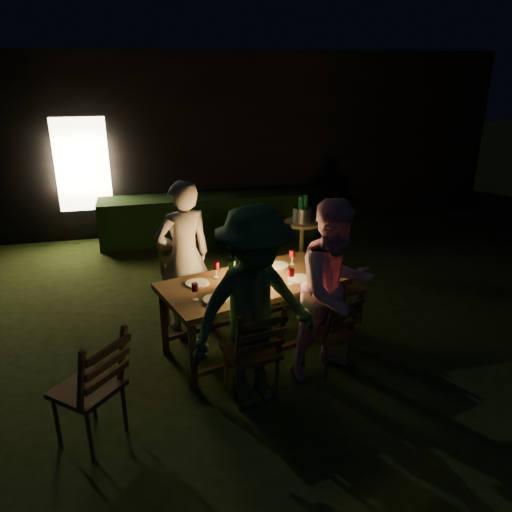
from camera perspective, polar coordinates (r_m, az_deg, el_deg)
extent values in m
plane|color=black|center=(5.96, 6.71, -8.98)|extent=(40.00, 40.00, 0.00)
cube|color=black|center=(11.26, -3.80, 14.04)|extent=(10.00, 4.00, 3.20)
cube|color=#FFE5B2|center=(9.23, -19.24, 9.82)|extent=(0.90, 0.06, 1.60)
cube|color=black|center=(9.05, -4.15, 4.53)|extent=(4.20, 0.70, 0.80)
cube|color=#4D3419|center=(5.35, -0.34, -3.14)|extent=(2.13, 1.48, 0.06)
cube|color=#4D3419|center=(4.89, -7.19, -11.40)|extent=(0.07, 0.07, 0.71)
cube|color=#4D3419|center=(5.54, -10.46, -7.46)|extent=(0.07, 0.07, 0.71)
cube|color=#4D3419|center=(5.70, 9.49, -6.54)|extent=(0.07, 0.07, 0.71)
cube|color=#4D3419|center=(6.26, 4.92, -3.67)|extent=(0.07, 0.07, 0.71)
cube|color=#4D3419|center=(4.72, -0.58, -10.87)|extent=(0.54, 0.52, 0.04)
cube|color=#4D3419|center=(4.41, 0.47, -8.87)|extent=(0.48, 0.24, 0.54)
cube|color=#4D3419|center=(5.18, 8.22, -8.56)|extent=(0.54, 0.54, 0.04)
cube|color=#4D3419|center=(4.95, 9.88, -6.67)|extent=(0.44, 0.30, 0.49)
cube|color=#4D3419|center=(5.91, -7.77, -3.92)|extent=(0.60, 0.58, 0.04)
cube|color=#4D3419|center=(5.96, -8.71, -0.51)|extent=(0.51, 0.30, 0.57)
cube|color=#4D3419|center=(6.33, 0.63, -2.57)|extent=(0.54, 0.53, 0.04)
cube|color=#4D3419|center=(6.37, -0.33, 0.15)|extent=(0.44, 0.29, 0.49)
cube|color=#4D3419|center=(6.14, 9.87, -3.51)|extent=(0.50, 0.52, 0.04)
cube|color=#4D3419|center=(5.93, 8.55, -1.41)|extent=(0.24, 0.46, 0.51)
cube|color=#4D3419|center=(4.43, -18.71, -14.17)|extent=(0.66, 0.66, 0.04)
cube|color=#4D3419|center=(4.13, -17.18, -11.66)|extent=(0.44, 0.47, 0.56)
imported|color=#BFB3A2|center=(5.81, -8.23, -0.05)|extent=(0.75, 0.60, 1.79)
imported|color=pink|center=(4.91, 9.02, -3.92)|extent=(1.05, 0.92, 1.83)
imported|color=#2C592F|center=(4.43, -0.16, -6.08)|extent=(1.37, 1.03, 1.89)
cube|color=white|center=(5.39, -0.15, -2.39)|extent=(0.15, 0.15, 0.03)
cube|color=white|center=(5.27, -0.15, 0.80)|extent=(0.16, 0.16, 0.03)
cylinder|color=#FF9E3F|center=(5.35, -0.15, -1.26)|extent=(0.09, 0.09, 0.18)
cylinder|color=white|center=(5.29, -6.72, -3.11)|extent=(0.25, 0.25, 0.01)
cylinder|color=white|center=(4.93, -4.66, -4.94)|extent=(0.25, 0.25, 0.01)
cylinder|color=white|center=(5.72, 2.49, -1.08)|extent=(0.25, 0.25, 0.01)
cylinder|color=white|center=(5.38, 4.99, -2.60)|extent=(0.25, 0.25, 0.01)
cylinder|color=#0F471E|center=(5.17, -2.76, -1.97)|extent=(0.07, 0.07, 0.28)
cube|color=red|center=(5.01, -0.02, -4.40)|extent=(0.18, 0.14, 0.01)
cube|color=red|center=(5.38, 6.35, -2.69)|extent=(0.18, 0.14, 0.01)
cube|color=black|center=(4.84, -5.00, -5.51)|extent=(0.14, 0.07, 0.01)
cylinder|color=brown|center=(7.59, 5.31, 3.79)|extent=(0.56, 0.56, 0.04)
cylinder|color=brown|center=(7.70, 5.22, 1.21)|extent=(0.06, 0.06, 0.73)
cylinder|color=#A5A8AD|center=(7.55, 5.35, 4.75)|extent=(0.30, 0.30, 0.22)
cylinder|color=#0F471E|center=(7.48, 5.09, 5.01)|extent=(0.07, 0.07, 0.32)
cylinder|color=#0F471E|center=(7.59, 5.63, 5.21)|extent=(0.07, 0.07, 0.32)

